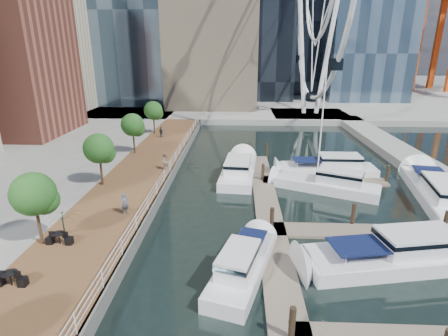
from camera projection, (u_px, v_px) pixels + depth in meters
name	position (u px, v px, depth m)	size (l,w,h in m)	color
ground	(225.00, 308.00, 17.54)	(520.00, 520.00, 0.00)	black
boardwalk	(133.00, 186.00, 31.93)	(6.00, 60.00, 1.00)	brown
seawall	(166.00, 186.00, 31.81)	(0.25, 60.00, 1.00)	#595954
land_far	(237.00, 88.00, 113.93)	(200.00, 114.00, 1.00)	gray
breakwater	(429.00, 172.00, 35.51)	(4.00, 60.00, 1.00)	gray
pier	(310.00, 116.00, 66.05)	(14.00, 12.00, 1.00)	gray
railing	(164.00, 176.00, 31.49)	(0.10, 60.00, 1.05)	white
floating_docks	(335.00, 214.00, 26.51)	(16.00, 34.00, 2.60)	#6D6051
street_trees	(99.00, 149.00, 29.87)	(2.60, 42.60, 4.60)	#3F2B1C
yacht_foreground	(394.00, 265.00, 21.03)	(3.21, 12.00, 2.15)	silver
pedestrian_near	(125.00, 204.00, 25.15)	(0.58, 0.38, 1.58)	#485161
pedestrian_mid	(164.00, 161.00, 34.59)	(0.81, 0.63, 1.66)	#8A725F
pedestrian_far	(161.00, 132.00, 47.52)	(0.86, 0.36, 1.47)	#2F353B
moored_yachts	(336.00, 200.00, 30.08)	(22.49, 36.70, 11.50)	white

